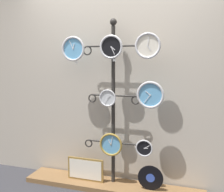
{
  "coord_description": "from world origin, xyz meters",
  "views": [
    {
      "loc": [
        0.93,
        -2.53,
        1.55
      ],
      "look_at": [
        0.0,
        0.36,
        1.14
      ],
      "focal_mm": 42.0,
      "sensor_mm": 36.0,
      "label": 1
    }
  ],
  "objects": [
    {
      "name": "clock_middle_center",
      "position": [
        -0.05,
        0.34,
        1.12
      ],
      "size": [
        0.2,
        0.04,
        0.2
      ],
      "color": "silver"
    },
    {
      "name": "clock_bottom_center",
      "position": [
        0.0,
        0.32,
        0.56
      ],
      "size": [
        0.28,
        0.04,
        0.28
      ],
      "color": "#60A8DB"
    },
    {
      "name": "price_tag_mid",
      "position": [
        0.04,
        0.33,
        1.55
      ],
      "size": [
        0.04,
        0.0,
        0.03
      ],
      "color": "white"
    },
    {
      "name": "vinyl_record",
      "position": [
        0.47,
        0.33,
        0.21
      ],
      "size": [
        0.3,
        0.01,
        0.3
      ],
      "color": "black",
      "rests_on": "low_shelf"
    },
    {
      "name": "clock_bottom_right",
      "position": [
        0.4,
        0.33,
        0.56
      ],
      "size": [
        0.2,
        0.04,
        0.2
      ],
      "color": "black"
    },
    {
      "name": "clock_middle_right",
      "position": [
        0.46,
        0.3,
        1.18
      ],
      "size": [
        0.3,
        0.04,
        0.3
      ],
      "color": "#60A8DB"
    },
    {
      "name": "picture_frame",
      "position": [
        -0.34,
        0.33,
        0.2
      ],
      "size": [
        0.47,
        0.02,
        0.29
      ],
      "color": "olive",
      "rests_on": "low_shelf"
    },
    {
      "name": "display_stand",
      "position": [
        0.0,
        0.41,
        0.74
      ],
      "size": [
        0.77,
        0.4,
        2.03
      ],
      "color": "#282623",
      "rests_on": "ground_plane"
    },
    {
      "name": "clock_top_center",
      "position": [
        0.0,
        0.33,
        1.7
      ],
      "size": [
        0.27,
        0.04,
        0.27
      ],
      "color": "black"
    },
    {
      "name": "clock_top_left",
      "position": [
        -0.46,
        0.31,
        1.69
      ],
      "size": [
        0.29,
        0.04,
        0.29
      ],
      "color": "#60A8DB"
    },
    {
      "name": "shop_wall",
      "position": [
        0.0,
        0.57,
        1.4
      ],
      "size": [
        4.4,
        0.04,
        2.8
      ],
      "color": "#BCB2A3",
      "rests_on": "ground_plane"
    },
    {
      "name": "clock_top_right",
      "position": [
        0.42,
        0.3,
        1.71
      ],
      "size": [
        0.28,
        0.04,
        0.28
      ],
      "color": "silver"
    },
    {
      "name": "low_shelf",
      "position": [
        0.0,
        0.35,
        0.03
      ],
      "size": [
        2.2,
        0.36,
        0.06
      ],
      "color": "brown",
      "rests_on": "ground_plane"
    },
    {
      "name": "price_tag_upper",
      "position": [
        -0.42,
        0.31,
        1.53
      ],
      "size": [
        0.04,
        0.0,
        0.03
      ],
      "color": "white"
    }
  ]
}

